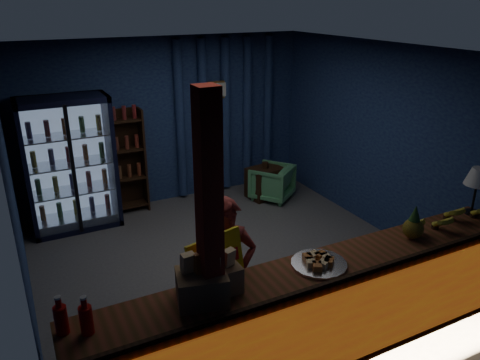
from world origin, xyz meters
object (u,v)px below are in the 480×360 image
Objects in this scene: pastry_tray at (319,263)px; table_lamp at (478,178)px; shopkeeper at (227,274)px; green_chair at (272,182)px.

table_lamp is (2.07, 0.10, 0.39)m from pastry_tray.
shopkeeper is 0.85m from pastry_tray.
shopkeeper is at bearing 171.38° from table_lamp.
green_chair is at bearing 99.94° from table_lamp.
shopkeeper reaches higher than table_lamp.
table_lamp is at bearing 2.71° from pastry_tray.
pastry_tray is at bearing 28.99° from green_chair.
pastry_tray is at bearing -177.29° from table_lamp.
shopkeeper is at bearing 141.55° from pastry_tray.
shopkeeper reaches higher than green_chair.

